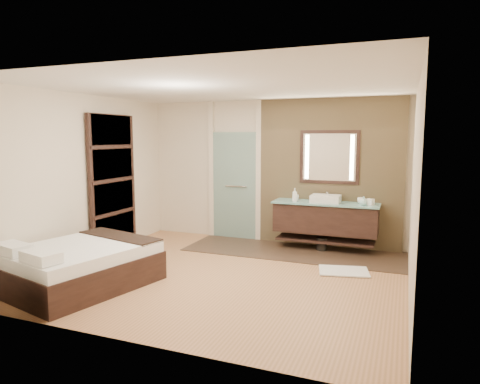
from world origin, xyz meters
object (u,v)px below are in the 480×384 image
at_px(bed, 80,266).
at_px(mirror_unit, 329,157).
at_px(vanity, 325,218).
at_px(waste_bin, 322,244).

bearing_deg(bed, mirror_unit, 63.93).
height_order(vanity, waste_bin, vanity).
height_order(vanity, bed, vanity).
bearing_deg(waste_bin, bed, -132.03).
xyz_separation_m(vanity, bed, (-2.75, -3.07, -0.29)).
bearing_deg(mirror_unit, waste_bin, -97.71).
relative_size(vanity, mirror_unit, 1.75).
xyz_separation_m(mirror_unit, bed, (-2.75, -3.31, -1.36)).
bearing_deg(waste_bin, mirror_unit, 82.29).
distance_m(mirror_unit, bed, 4.52).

